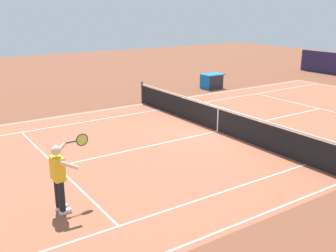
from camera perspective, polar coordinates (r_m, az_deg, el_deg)
name	(u,v)px	position (r m, az deg, el deg)	size (l,w,h in m)	color
ground_plane	(218,131)	(15.44, 7.21, -0.74)	(60.00, 60.00, 0.00)	brown
court_slab	(218,131)	(15.44, 7.21, -0.74)	(24.20, 11.40, 0.00)	#935138
court_line_markings	(218,131)	(15.44, 7.21, -0.73)	(23.85, 11.05, 0.01)	white
tennis_net	(218,119)	(15.30, 7.27, 1.02)	(0.10, 11.70, 1.08)	#2D2D33
tennis_player_near	(59,175)	(9.42, -15.48, -6.85)	(1.05, 0.78, 1.70)	black
tennis_ball	(233,114)	(17.89, 9.45, 1.71)	(0.07, 0.07, 0.07)	#CCE01E
equipment_cart_tarped	(212,81)	(23.70, 6.40, 6.51)	(1.25, 0.84, 0.85)	#2D2D33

